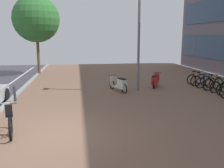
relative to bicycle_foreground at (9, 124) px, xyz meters
The scene contains 12 objects.
ground 2.75m from the bicycle_foreground, ahead, with size 21.00×40.00×0.13m.
bicycle_foreground is the anchor object (origin of this frame).
bicycle_rack_05 10.96m from the bicycle_foreground, 24.90° to the left, with size 1.33×0.48×0.94m.
bicycle_rack_06 11.19m from the bicycle_foreground, 27.93° to the left, with size 1.40×0.48×1.02m.
bicycle_rack_07 11.37m from the bicycle_foreground, 31.06° to the left, with size 1.33×0.48×0.95m.
bicycle_rack_08 11.73m from the bicycle_foreground, 33.61° to the left, with size 1.32×0.48×0.96m.
bicycle_rack_09 12.10m from the bicycle_foreground, 36.07° to the left, with size 1.34×0.48×0.95m.
scooter_near 9.47m from the bicycle_foreground, 43.88° to the left, with size 0.97×1.71×0.83m.
scooter_mid 7.20m from the bicycle_foreground, 51.72° to the left, with size 0.88×1.80×0.85m.
lamp_post 8.58m from the bicycle_foreground, 46.29° to the left, with size 0.20×0.52×6.23m.
street_tree 13.69m from the bicycle_foreground, 94.49° to the left, with size 3.70×3.70×6.29m.
bollard_far 3.97m from the bicycle_foreground, 101.11° to the left, with size 0.12×0.12×0.81m.
Camera 1 is at (0.86, -7.33, 3.05)m, focal length 38.69 mm.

